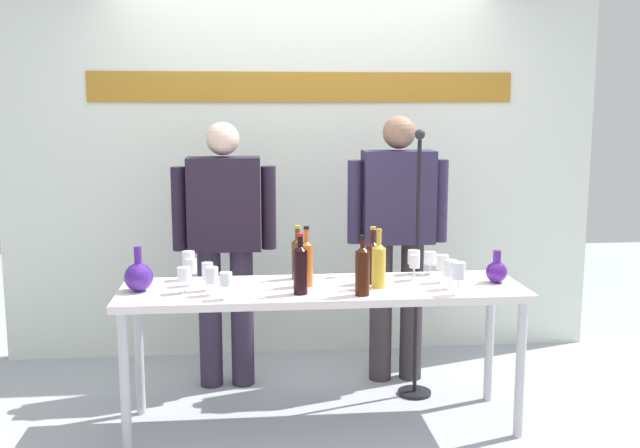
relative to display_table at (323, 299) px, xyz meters
The scene contains 26 objects.
ground_plane 0.70m from the display_table, ahead, with size 10.00×10.00×0.00m, color #A1A8B1.
back_wall 1.51m from the display_table, 90.00° to the left, with size 4.06×0.11×3.00m.
display_table is the anchor object (origin of this frame).
decanter_blue_left 0.97m from the display_table, behind, with size 0.15×0.15×0.24m.
decanter_blue_right 0.95m from the display_table, ahead, with size 0.12×0.12×0.18m.
presenter_left 0.87m from the display_table, 129.31° to the left, with size 0.62×0.22×1.63m.
presenter_right 0.87m from the display_table, 50.69° to the left, with size 0.62×0.22×1.66m.
wine_bottle_0 0.28m from the display_table, 132.33° to the right, with size 0.07×0.07×0.31m.
wine_bottle_1 0.34m from the display_table, 11.03° to the left, with size 0.07×0.07×0.31m.
wine_bottle_2 0.34m from the display_table, 47.54° to the right, with size 0.07×0.07×0.31m.
wine_bottle_3 0.30m from the display_table, 120.89° to the left, with size 0.07×0.07×0.30m.
wine_bottle_4 0.35m from the display_table, ahead, with size 0.07×0.07×0.31m.
wine_bottle_5 0.22m from the display_table, 164.50° to the left, with size 0.07×0.07×0.32m.
wine_glass_left_0 0.74m from the display_table, behind, with size 0.07×0.07×0.13m.
wine_glass_left_1 0.72m from the display_table, behind, with size 0.06×0.06×0.15m.
wine_glass_left_2 0.78m from the display_table, 161.83° to the left, with size 0.07×0.07×0.16m.
wine_glass_left_3 0.63m from the display_table, behind, with size 0.06×0.06×0.15m.
wine_glass_left_4 0.57m from the display_table, 157.22° to the right, with size 0.06×0.06×0.14m.
wine_glass_left_5 0.61m from the display_table, 167.88° to the right, with size 0.07×0.07×0.15m.
wine_glass_right_0 0.73m from the display_table, 19.61° to the right, with size 0.07×0.07×0.17m.
wine_glass_right_1 0.62m from the display_table, 24.05° to the left, with size 0.07×0.07×0.14m.
wine_glass_right_2 0.69m from the display_table, ahead, with size 0.07×0.07×0.15m.
wine_glass_right_3 0.68m from the display_table, ahead, with size 0.07×0.07×0.15m.
wine_glass_right_4 0.69m from the display_table, 19.50° to the left, with size 0.07×0.07×0.13m.
wine_glass_right_5 0.55m from the display_table, 11.13° to the left, with size 0.06×0.06×0.14m.
microphone_stand 0.72m from the display_table, 32.14° to the left, with size 0.20×0.20×1.59m.
Camera 1 is at (-0.39, -3.79, 1.73)m, focal length 41.59 mm.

